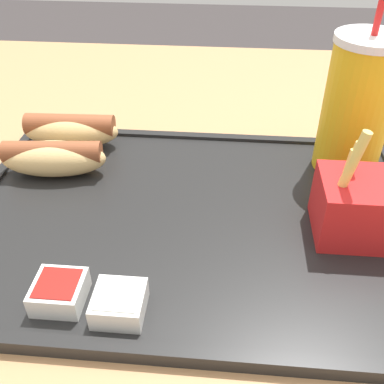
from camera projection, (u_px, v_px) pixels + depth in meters
The scene contains 7 objects.
food_tray at pixel (192, 218), 0.47m from camera, with size 0.48×0.34×0.01m.
soda_cup at pixel (357, 106), 0.50m from camera, with size 0.08×0.08×0.19m.
hot_dog_far at pixel (71, 129), 0.57m from camera, with size 0.12×0.05×0.04m.
hot_dog_near at pixel (53, 157), 0.52m from camera, with size 0.12×0.06×0.04m.
fries_carton at pixel (363, 206), 0.43m from camera, with size 0.09×0.07×0.12m.
sauce_cup_mayo at pixel (122, 303), 0.36m from camera, with size 0.04×0.04×0.02m.
sauce_cup_ketchup at pixel (59, 291), 0.37m from camera, with size 0.04×0.04×0.02m.
Camera 1 is at (0.08, -0.39, 1.08)m, focal length 42.00 mm.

